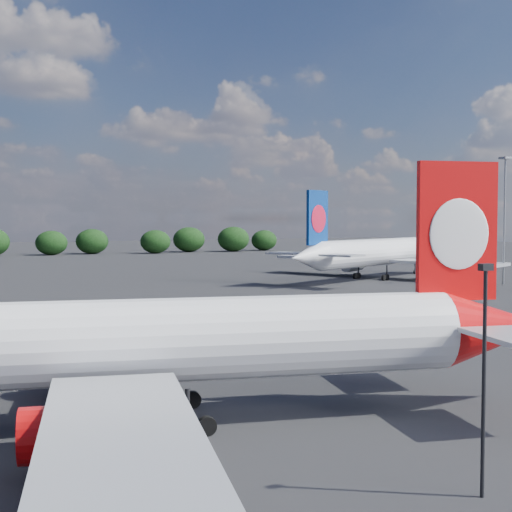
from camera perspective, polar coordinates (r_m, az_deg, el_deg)
name	(u,v)px	position (r m, az deg, el deg)	size (l,w,h in m)	color
qantas_airliner	(176,342)	(38.64, -6.44, -6.88)	(43.39, 41.53, 14.28)	white
china_southern_airliner	(373,253)	(130.48, 9.38, 0.22)	(45.25, 43.62, 15.53)	white
apron_lamp_post	(484,365)	(29.47, 17.78, -8.33)	(0.55, 0.30, 9.23)	black
floodlight_mast_near	(505,202)	(125.22, 19.28, 4.13)	(1.60, 1.60, 21.17)	gray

